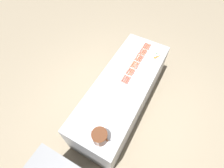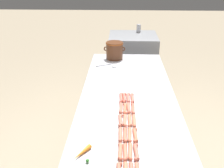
% 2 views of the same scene
% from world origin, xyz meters
% --- Properties ---
extents(ground_plane, '(20.00, 20.00, 0.00)m').
position_xyz_m(ground_plane, '(0.00, 0.00, 0.00)').
color(ground_plane, gray).
extents(griddle_counter, '(0.87, 2.44, 0.84)m').
position_xyz_m(griddle_counter, '(0.00, 0.00, 0.42)').
color(griddle_counter, '#9EA0A5').
rests_on(griddle_counter, ground_plane).
extents(back_cabinet, '(0.73, 0.67, 0.96)m').
position_xyz_m(back_cabinet, '(0.11, 1.79, 0.48)').
color(back_cabinet, gray).
rests_on(back_cabinet, ground_plane).
extents(hot_dog_1, '(0.03, 0.17, 0.03)m').
position_xyz_m(hot_dog_1, '(-0.06, -0.82, 0.86)').
color(hot_dog_1, '#D36B4F').
rests_on(hot_dog_1, griddle_counter).
extents(hot_dog_2, '(0.03, 0.17, 0.03)m').
position_xyz_m(hot_dog_2, '(-0.07, -0.64, 0.86)').
color(hot_dog_2, '#CD6C53').
rests_on(hot_dog_2, griddle_counter).
extents(hot_dog_3, '(0.04, 0.17, 0.03)m').
position_xyz_m(hot_dog_3, '(-0.07, -0.45, 0.86)').
color(hot_dog_3, '#CA6B55').
rests_on(hot_dog_3, griddle_counter).
extents(hot_dog_4, '(0.03, 0.17, 0.03)m').
position_xyz_m(hot_dog_4, '(-0.06, -0.26, 0.86)').
color(hot_dog_4, '#CF6752').
rests_on(hot_dog_4, griddle_counter).
extents(hot_dog_5, '(0.03, 0.17, 0.03)m').
position_xyz_m(hot_dog_5, '(-0.06, -0.07, 0.86)').
color(hot_dog_5, '#CC6656').
rests_on(hot_dog_5, griddle_counter).
extents(hot_dog_7, '(0.03, 0.17, 0.03)m').
position_xyz_m(hot_dog_7, '(-0.03, -0.83, 0.86)').
color(hot_dog_7, '#D16B51').
rests_on(hot_dog_7, griddle_counter).
extents(hot_dog_8, '(0.03, 0.17, 0.03)m').
position_xyz_m(hot_dog_8, '(-0.03, -0.64, 0.86)').
color(hot_dog_8, '#CF654C').
rests_on(hot_dog_8, griddle_counter).
extents(hot_dog_9, '(0.03, 0.17, 0.03)m').
position_xyz_m(hot_dog_9, '(-0.03, -0.45, 0.86)').
color(hot_dog_9, '#D27055').
rests_on(hot_dog_9, griddle_counter).
extents(hot_dog_10, '(0.03, 0.17, 0.03)m').
position_xyz_m(hot_dog_10, '(-0.03, -0.27, 0.86)').
color(hot_dog_10, '#D76C4D').
rests_on(hot_dog_10, griddle_counter).
extents(hot_dog_11, '(0.04, 0.17, 0.03)m').
position_xyz_m(hot_dog_11, '(-0.03, -0.07, 0.86)').
color(hot_dog_11, '#D46452').
rests_on(hot_dog_11, griddle_counter).
extents(hot_dog_13, '(0.03, 0.17, 0.03)m').
position_xyz_m(hot_dog_13, '(0.00, -0.82, 0.86)').
color(hot_dog_13, '#D16E50').
rests_on(hot_dog_13, griddle_counter).
extents(hot_dog_14, '(0.03, 0.17, 0.03)m').
position_xyz_m(hot_dog_14, '(0.00, -0.64, 0.86)').
color(hot_dog_14, '#CE6F50').
rests_on(hot_dog_14, griddle_counter).
extents(hot_dog_15, '(0.03, 0.17, 0.03)m').
position_xyz_m(hot_dog_15, '(0.01, -0.45, 0.86)').
color(hot_dog_15, '#D67252').
rests_on(hot_dog_15, griddle_counter).
extents(hot_dog_16, '(0.03, 0.17, 0.03)m').
position_xyz_m(hot_dog_16, '(0.00, -0.26, 0.86)').
color(hot_dog_16, '#C96853').
rests_on(hot_dog_16, griddle_counter).
extents(hot_dog_17, '(0.03, 0.17, 0.03)m').
position_xyz_m(hot_dog_17, '(0.00, -0.07, 0.86)').
color(hot_dog_17, '#D26554').
rests_on(hot_dog_17, griddle_counter).
extents(hot_dog_19, '(0.04, 0.17, 0.03)m').
position_xyz_m(hot_dog_19, '(0.04, -0.82, 0.86)').
color(hot_dog_19, '#CC6654').
rests_on(hot_dog_19, griddle_counter).
extents(hot_dog_20, '(0.04, 0.17, 0.03)m').
position_xyz_m(hot_dog_20, '(0.04, -0.64, 0.86)').
color(hot_dog_20, '#D4694C').
rests_on(hot_dog_20, griddle_counter).
extents(hot_dog_21, '(0.03, 0.17, 0.03)m').
position_xyz_m(hot_dog_21, '(0.04, -0.45, 0.86)').
color(hot_dog_21, '#CB7051').
rests_on(hot_dog_21, griddle_counter).
extents(hot_dog_22, '(0.03, 0.17, 0.03)m').
position_xyz_m(hot_dog_22, '(0.04, -0.27, 0.86)').
color(hot_dog_22, '#CE634D').
rests_on(hot_dog_22, griddle_counter).
extents(hot_dog_23, '(0.03, 0.17, 0.03)m').
position_xyz_m(hot_dog_23, '(0.04, -0.08, 0.86)').
color(hot_dog_23, '#D76653').
rests_on(hot_dog_23, griddle_counter).
extents(bean_pot, '(0.27, 0.22, 0.22)m').
position_xyz_m(bean_pot, '(-0.15, 1.02, 0.96)').
color(bean_pot, '#562D19').
rests_on(bean_pot, griddle_counter).
extents(serving_spoon, '(0.26, 0.16, 0.02)m').
position_xyz_m(serving_spoon, '(-0.19, 0.74, 0.85)').
color(serving_spoon, '#B7B7BC').
rests_on(serving_spoon, griddle_counter).
extents(carrot, '(0.12, 0.16, 0.03)m').
position_xyz_m(carrot, '(-0.31, -0.85, 0.86)').
color(carrot, orange).
rests_on(carrot, griddle_counter).
extents(soda_can, '(0.07, 0.07, 0.13)m').
position_xyz_m(soda_can, '(0.20, 1.98, 1.02)').
color(soda_can, '#BCBCC1').
rests_on(soda_can, back_cabinet).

